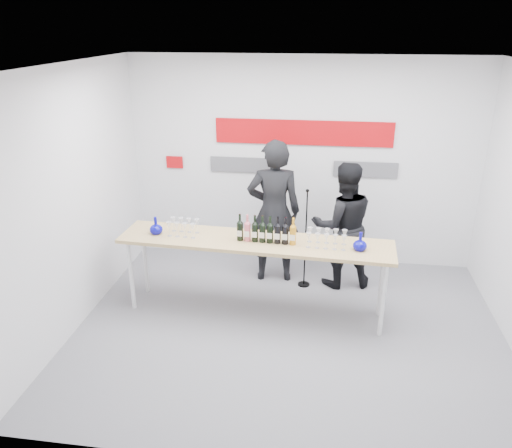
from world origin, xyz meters
name	(u,v)px	position (x,y,z in m)	size (l,w,h in m)	color
ground	(288,330)	(0.00, 0.00, 0.00)	(5.00, 5.00, 0.00)	slate
back_wall	(302,163)	(0.00, 2.00, 1.50)	(5.00, 0.04, 3.00)	silver
signage	(299,143)	(-0.06, 1.97, 1.81)	(3.38, 0.02, 0.79)	#B2070D
tasting_table	(255,246)	(-0.45, 0.35, 0.91)	(3.31, 0.83, 0.98)	tan
wine_bottles	(266,229)	(-0.31, 0.31, 1.15)	(0.71, 0.11, 0.33)	black
decanter_left	(156,225)	(-1.68, 0.38, 1.09)	(0.16, 0.16, 0.21)	#080791
decanter_right	(360,241)	(0.77, 0.25, 1.09)	(0.16, 0.16, 0.21)	#080791
glasses_left	(183,227)	(-1.34, 0.40, 1.07)	(0.37, 0.24, 0.18)	silver
glasses_right	(327,239)	(0.39, 0.30, 1.07)	(0.47, 0.25, 0.18)	silver
presenter_left	(274,212)	(-0.33, 1.28, 1.00)	(0.73, 0.48, 2.00)	black
presenter_right	(343,225)	(0.61, 1.24, 0.87)	(0.85, 0.66, 1.74)	black
mic_stand	(305,257)	(0.12, 1.11, 0.43)	(0.16, 0.16, 1.41)	black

